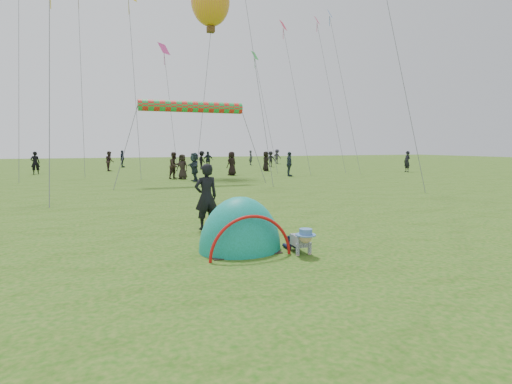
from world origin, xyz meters
name	(u,v)px	position (x,y,z in m)	size (l,w,h in m)	color
ground	(284,260)	(0.00, 0.00, 0.00)	(140.00, 140.00, 0.00)	#14540A
crawling_toddler	(301,240)	(0.52, 0.31, 0.28)	(0.52, 0.74, 0.57)	black
popup_tent	(240,250)	(-0.55, 1.01, 0.00)	(1.77, 1.46, 2.29)	#0E774F
standing_adult	(206,197)	(-0.68, 3.34, 0.87)	(0.63, 0.42, 1.74)	black
crowd_person_0	(251,158)	(12.78, 35.46, 0.83)	(0.60, 0.40, 1.66)	#2D2E37
crowd_person_1	(110,161)	(-2.37, 30.12, 0.86)	(0.83, 0.65, 1.72)	#2F2320
crowd_person_2	(289,164)	(9.49, 19.00, 0.88)	(1.03, 0.43, 1.76)	#2A3840
crowd_person_3	(277,156)	(16.96, 37.50, 0.87)	(1.13, 0.65, 1.74)	#2C2935
crowd_person_4	(232,163)	(5.94, 21.45, 0.88)	(0.86, 0.56, 1.76)	black
crowd_person_5	(194,167)	(2.23, 17.51, 0.89)	(1.64, 0.52, 1.77)	#223037
crowd_person_6	(35,163)	(-7.81, 28.05, 0.87)	(0.64, 0.42, 1.75)	black
crowd_person_7	(174,165)	(1.43, 19.87, 0.89)	(0.86, 0.67, 1.77)	#30231E
crowd_person_8	(208,160)	(6.35, 29.85, 0.83)	(0.97, 0.40, 1.66)	black
crowd_person_9	(271,159)	(13.30, 31.07, 0.81)	(1.04, 0.60, 1.61)	black
crowd_person_10	(182,167)	(1.87, 19.47, 0.82)	(0.80, 0.52, 1.63)	black
crowd_person_12	(407,161)	(20.72, 19.58, 0.87)	(0.64, 0.42, 1.75)	black
crowd_person_14	(122,159)	(-1.00, 35.85, 0.86)	(1.01, 0.42, 1.72)	black
crowd_person_15	(202,160)	(5.74, 29.79, 0.85)	(1.10, 0.63, 1.70)	black
crowd_person_16	(266,161)	(10.23, 25.10, 0.85)	(0.83, 0.54, 1.70)	black
balloon_kite	(210,4)	(5.07, 23.67, 12.75)	(2.90, 2.90, 4.06)	#E6A806
rainbow_tube_kite	(192,107)	(1.85, 16.20, 4.41)	(0.64, 0.64, 5.97)	red
diamond_kite_0	(317,20)	(15.22, 25.36, 13.18)	(0.76, 0.76, 0.00)	#E01E50
diamond_kite_3	(255,56)	(9.97, 27.02, 10.09)	(0.84, 0.84, 0.00)	green
diamond_kite_4	(330,13)	(15.75, 24.14, 13.47)	(0.83, 0.83, 0.00)	blue
diamond_kite_5	(164,49)	(2.17, 27.72, 10.15)	(1.05, 1.05, 0.00)	#C93185
diamond_kite_6	(283,25)	(11.44, 24.32, 12.09)	(0.88, 0.88, 0.00)	#D72A4D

